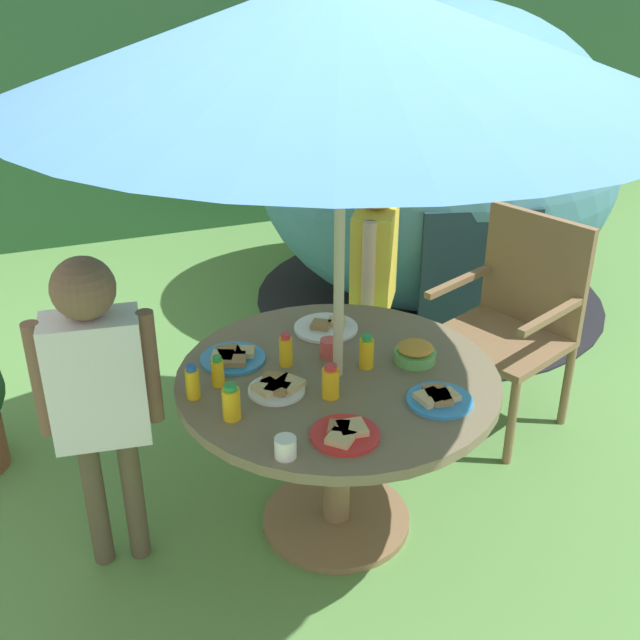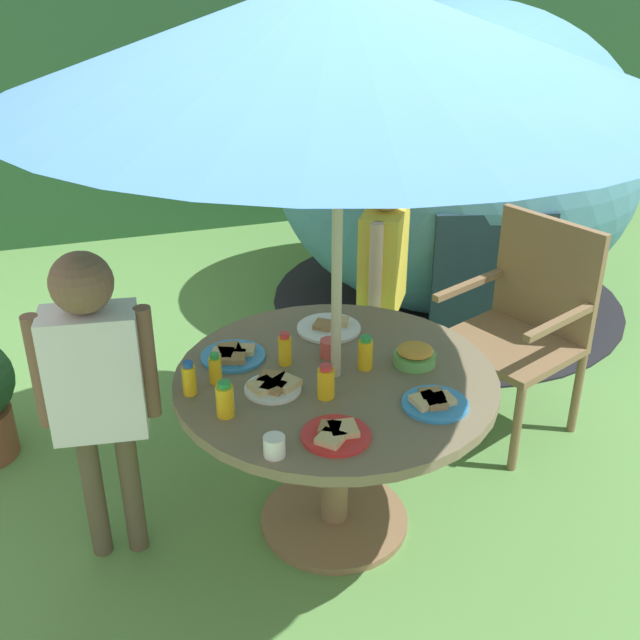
{
  "view_description": "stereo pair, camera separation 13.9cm",
  "coord_description": "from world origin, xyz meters",
  "px_view_note": "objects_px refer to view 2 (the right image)",
  "views": [
    {
      "loc": [
        -0.89,
        -2.23,
        2.12
      ],
      "look_at": [
        -0.01,
        0.15,
        0.83
      ],
      "focal_mm": 43.8,
      "sensor_mm": 36.0,
      "label": 1
    },
    {
      "loc": [
        -0.76,
        -2.27,
        2.12
      ],
      "look_at": [
        -0.01,
        0.15,
        0.83
      ],
      "focal_mm": 43.8,
      "sensor_mm": 36.0,
      "label": 2
    }
  ],
  "objects_px": {
    "juice_bottle_center_front": "(285,350)",
    "snack_bowl": "(415,355)",
    "patio_umbrella": "(339,34)",
    "cup_far": "(274,446)",
    "juice_bottle_mid_right": "(326,382)",
    "plate_mid_left": "(329,327)",
    "plate_back_edge": "(434,402)",
    "dome_tent": "(456,162)",
    "garden_table": "(335,409)",
    "child_in_yellow_shirt": "(383,259)",
    "juice_bottle_near_right": "(215,369)",
    "juice_bottle_far_right": "(365,353)",
    "cup_near": "(329,348)",
    "juice_bottle_far_left": "(225,400)",
    "plate_front_edge": "(336,434)",
    "juice_bottle_spot_a": "(189,379)",
    "plate_near_left": "(273,386)",
    "child_in_white_shirt": "(95,373)",
    "wooden_chair": "(525,317)",
    "plate_center_back": "(233,355)"
  },
  "relations": [
    {
      "from": "juice_bottle_center_front",
      "to": "cup_near",
      "type": "relative_size",
      "value": 1.85
    },
    {
      "from": "dome_tent",
      "to": "juice_bottle_far_right",
      "type": "relative_size",
      "value": 20.27
    },
    {
      "from": "plate_center_back",
      "to": "plate_near_left",
      "type": "bearing_deg",
      "value": -70.75
    },
    {
      "from": "wooden_chair",
      "to": "juice_bottle_near_right",
      "type": "xyz_separation_m",
      "value": [
        -1.46,
        -0.37,
        0.19
      ]
    },
    {
      "from": "child_in_yellow_shirt",
      "to": "juice_bottle_near_right",
      "type": "xyz_separation_m",
      "value": [
        -0.89,
        -0.67,
        -0.04
      ]
    },
    {
      "from": "juice_bottle_center_front",
      "to": "juice_bottle_near_right",
      "type": "bearing_deg",
      "value": -168.63
    },
    {
      "from": "garden_table",
      "to": "plate_center_back",
      "type": "bearing_deg",
      "value": 145.0
    },
    {
      "from": "snack_bowl",
      "to": "cup_far",
      "type": "xyz_separation_m",
      "value": [
        -0.63,
        -0.39,
        -0.0
      ]
    },
    {
      "from": "patio_umbrella",
      "to": "snack_bowl",
      "type": "distance_m",
      "value": 1.16
    },
    {
      "from": "plate_mid_left",
      "to": "cup_near",
      "type": "distance_m",
      "value": 0.22
    },
    {
      "from": "patio_umbrella",
      "to": "cup_far",
      "type": "distance_m",
      "value": 1.23
    },
    {
      "from": "patio_umbrella",
      "to": "juice_bottle_mid_right",
      "type": "distance_m",
      "value": 1.11
    },
    {
      "from": "cup_near",
      "to": "child_in_yellow_shirt",
      "type": "bearing_deg",
      "value": 53.54
    },
    {
      "from": "juice_bottle_far_right",
      "to": "cup_near",
      "type": "height_order",
      "value": "juice_bottle_far_right"
    },
    {
      "from": "wooden_chair",
      "to": "snack_bowl",
      "type": "distance_m",
      "value": 0.89
    },
    {
      "from": "child_in_white_shirt",
      "to": "snack_bowl",
      "type": "distance_m",
      "value": 1.13
    },
    {
      "from": "plate_near_left",
      "to": "garden_table",
      "type": "bearing_deg",
      "value": 7.16
    },
    {
      "from": "plate_near_left",
      "to": "cup_near",
      "type": "relative_size",
      "value": 2.99
    },
    {
      "from": "patio_umbrella",
      "to": "dome_tent",
      "type": "xyz_separation_m",
      "value": [
        1.31,
        1.76,
        -0.95
      ]
    },
    {
      "from": "patio_umbrella",
      "to": "plate_back_edge",
      "type": "bearing_deg",
      "value": -48.57
    },
    {
      "from": "wooden_chair",
      "to": "plate_center_back",
      "type": "distance_m",
      "value": 1.4
    },
    {
      "from": "patio_umbrella",
      "to": "wooden_chair",
      "type": "bearing_deg",
      "value": 23.01
    },
    {
      "from": "child_in_white_shirt",
      "to": "plate_near_left",
      "type": "xyz_separation_m",
      "value": [
        0.58,
        -0.13,
        -0.08
      ]
    },
    {
      "from": "snack_bowl",
      "to": "juice_bottle_far_right",
      "type": "xyz_separation_m",
      "value": [
        -0.18,
        0.02,
        0.03
      ]
    },
    {
      "from": "dome_tent",
      "to": "juice_bottle_mid_right",
      "type": "relative_size",
      "value": 20.86
    },
    {
      "from": "garden_table",
      "to": "juice_bottle_far_right",
      "type": "xyz_separation_m",
      "value": [
        0.12,
        0.01,
        0.21
      ]
    },
    {
      "from": "wooden_chair",
      "to": "cup_near",
      "type": "xyz_separation_m",
      "value": [
        -1.03,
        -0.31,
        0.17
      ]
    },
    {
      "from": "plate_front_edge",
      "to": "juice_bottle_center_front",
      "type": "distance_m",
      "value": 0.5
    },
    {
      "from": "dome_tent",
      "to": "juice_bottle_near_right",
      "type": "relative_size",
      "value": 22.73
    },
    {
      "from": "plate_mid_left",
      "to": "plate_back_edge",
      "type": "xyz_separation_m",
      "value": [
        0.17,
        -0.63,
        0.0
      ]
    },
    {
      "from": "juice_bottle_center_front",
      "to": "snack_bowl",
      "type": "bearing_deg",
      "value": -17.0
    },
    {
      "from": "dome_tent",
      "to": "plate_front_edge",
      "type": "bearing_deg",
      "value": -110.46
    },
    {
      "from": "patio_umbrella",
      "to": "juice_bottle_far_left",
      "type": "bearing_deg",
      "value": -161.95
    },
    {
      "from": "garden_table",
      "to": "juice_bottle_spot_a",
      "type": "bearing_deg",
      "value": 176.8
    },
    {
      "from": "dome_tent",
      "to": "plate_near_left",
      "type": "distance_m",
      "value": 2.37
    },
    {
      "from": "juice_bottle_near_right",
      "to": "juice_bottle_spot_a",
      "type": "xyz_separation_m",
      "value": [
        -0.1,
        -0.05,
        0.0
      ]
    },
    {
      "from": "juice_bottle_far_left",
      "to": "wooden_chair",
      "type": "bearing_deg",
      "value": 21.61
    },
    {
      "from": "plate_mid_left",
      "to": "plate_back_edge",
      "type": "distance_m",
      "value": 0.65
    },
    {
      "from": "child_in_yellow_shirt",
      "to": "juice_bottle_far_left",
      "type": "distance_m",
      "value": 1.26
    },
    {
      "from": "plate_near_left",
      "to": "cup_far",
      "type": "xyz_separation_m",
      "value": [
        -0.09,
        -0.37,
        0.02
      ]
    },
    {
      "from": "plate_mid_left",
      "to": "juice_bottle_center_front",
      "type": "distance_m",
      "value": 0.32
    },
    {
      "from": "garden_table",
      "to": "snack_bowl",
      "type": "bearing_deg",
      "value": -1.67
    },
    {
      "from": "juice_bottle_center_front",
      "to": "juice_bottle_far_right",
      "type": "bearing_deg",
      "value": -23.35
    },
    {
      "from": "plate_mid_left",
      "to": "plate_front_edge",
      "type": "xyz_separation_m",
      "value": [
        -0.2,
        -0.7,
        0.0
      ]
    },
    {
      "from": "plate_near_left",
      "to": "plate_front_edge",
      "type": "height_order",
      "value": "same"
    },
    {
      "from": "juice_bottle_mid_right",
      "to": "juice_bottle_spot_a",
      "type": "xyz_separation_m",
      "value": [
        -0.44,
        0.16,
        -0.0
      ]
    },
    {
      "from": "plate_front_edge",
      "to": "juice_bottle_spot_a",
      "type": "xyz_separation_m",
      "value": [
        -0.4,
        0.39,
        0.05
      ]
    },
    {
      "from": "juice_bottle_spot_a",
      "to": "plate_center_back",
      "type": "bearing_deg",
      "value": 46.78
    },
    {
      "from": "plate_near_left",
      "to": "wooden_chair",
      "type": "bearing_deg",
      "value": 20.28
    },
    {
      "from": "snack_bowl",
      "to": "garden_table",
      "type": "bearing_deg",
      "value": 178.33
    }
  ]
}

